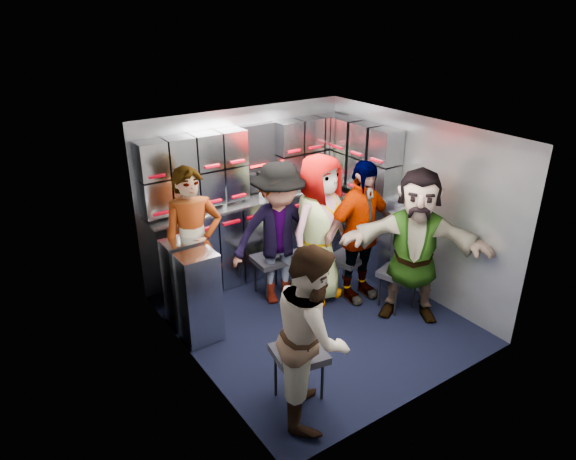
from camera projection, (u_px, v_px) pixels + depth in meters
floor at (315, 319)px, 5.71m from camera, size 3.00×3.00×0.00m
wall_back at (245, 192)px, 6.41m from camera, size 2.80×0.04×2.10m
wall_left at (192, 270)px, 4.57m from camera, size 0.04×3.00×2.10m
wall_right at (412, 205)px, 6.00m from camera, size 0.04×3.00×2.10m
ceiling at (320, 133)px, 4.85m from camera, size 2.80×3.00×0.02m
cart_bank_back at (254, 238)px, 6.48m from camera, size 2.68×0.38×0.99m
cart_bank_left at (192, 290)px, 5.32m from camera, size 0.38×0.76×0.99m
counter at (253, 200)px, 6.27m from camera, size 2.68×0.42×0.03m
locker_bank_back at (250, 161)px, 6.12m from camera, size 2.68×0.28×0.82m
locker_bank_right at (365, 157)px, 6.27m from camera, size 0.28×1.00×0.82m
right_cabinet at (365, 233)px, 6.60m from camera, size 0.28×1.20×1.00m
coffee_niche at (260, 159)px, 6.27m from camera, size 0.46×0.16×0.84m
red_latch_strip at (262, 215)px, 6.18m from camera, size 2.60×0.02×0.03m
jump_seat_near_left at (299, 356)px, 4.41m from camera, size 0.49×0.47×0.50m
jump_seat_mid_left at (271, 262)px, 6.07m from camera, size 0.42×0.40×0.47m
jump_seat_center at (309, 258)px, 6.12m from camera, size 0.44×0.42×0.49m
jump_seat_mid_right at (347, 260)px, 6.12m from camera, size 0.47×0.46×0.46m
jump_seat_near_right at (399, 274)px, 5.78m from camera, size 0.50×0.48×0.48m
attendant_standing at (194, 245)px, 5.47m from camera, size 0.71×0.55×1.72m
attendant_arc_a at (312, 334)px, 4.14m from camera, size 0.92×0.97×1.57m
attendant_arc_b at (279, 234)px, 5.76m from camera, size 1.23×0.92×1.68m
attendant_arc_c at (319, 229)px, 5.81m from camera, size 0.96×0.74×1.75m
attendant_arc_d at (359, 232)px, 5.81m from camera, size 1.00×0.44×1.68m
attendant_arc_e at (415, 246)px, 5.46m from camera, size 1.47×1.48×1.71m
bottle_left at (224, 197)px, 5.96m from camera, size 0.06×0.06×0.24m
bottle_mid at (262, 188)px, 6.22m from camera, size 0.07×0.07×0.26m
bottle_right at (293, 181)px, 6.46m from camera, size 0.07×0.07×0.27m
cup_left at (178, 213)px, 5.68m from camera, size 0.07×0.07×0.11m
cup_right at (331, 179)px, 6.80m from camera, size 0.08×0.08×0.10m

